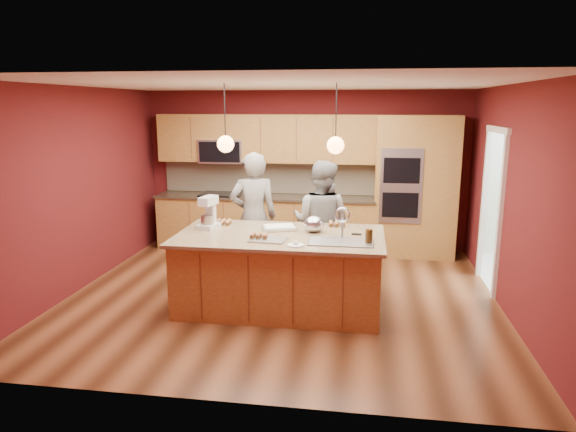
% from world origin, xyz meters
% --- Properties ---
extents(floor, '(5.50, 5.50, 0.00)m').
position_xyz_m(floor, '(0.00, 0.00, 0.00)').
color(floor, '#402110').
rests_on(floor, ground).
extents(ceiling, '(5.50, 5.50, 0.00)m').
position_xyz_m(ceiling, '(0.00, 0.00, 2.70)').
color(ceiling, white).
rests_on(ceiling, ground).
extents(wall_back, '(5.50, 0.00, 5.50)m').
position_xyz_m(wall_back, '(0.00, 2.50, 1.35)').
color(wall_back, '#551316').
rests_on(wall_back, ground).
extents(wall_front, '(5.50, 0.00, 5.50)m').
position_xyz_m(wall_front, '(0.00, -2.50, 1.35)').
color(wall_front, '#551316').
rests_on(wall_front, ground).
extents(wall_left, '(0.00, 5.00, 5.00)m').
position_xyz_m(wall_left, '(-2.75, 0.00, 1.35)').
color(wall_left, '#551316').
rests_on(wall_left, ground).
extents(wall_right, '(0.00, 5.00, 5.00)m').
position_xyz_m(wall_right, '(2.75, 0.00, 1.35)').
color(wall_right, '#551316').
rests_on(wall_right, ground).
extents(cabinet_run, '(3.74, 0.64, 2.30)m').
position_xyz_m(cabinet_run, '(-0.68, 2.25, 0.98)').
color(cabinet_run, '#915B21').
rests_on(cabinet_run, floor).
extents(oven_column, '(1.30, 0.62, 2.30)m').
position_xyz_m(oven_column, '(1.85, 2.19, 1.15)').
color(oven_column, '#915B21').
rests_on(oven_column, floor).
extents(doorway_trim, '(0.08, 1.11, 2.20)m').
position_xyz_m(doorway_trim, '(2.73, 0.80, 1.05)').
color(doorway_trim, white).
rests_on(doorway_trim, wall_right).
extents(pendant_left, '(0.20, 0.20, 0.80)m').
position_xyz_m(pendant_left, '(-0.61, -0.34, 2.00)').
color(pendant_left, black).
rests_on(pendant_left, ceiling).
extents(pendant_right, '(0.20, 0.20, 0.80)m').
position_xyz_m(pendant_right, '(0.69, -0.34, 2.00)').
color(pendant_right, black).
rests_on(pendant_right, ceiling).
extents(island, '(2.50, 1.40, 1.30)m').
position_xyz_m(island, '(0.05, -0.34, 0.47)').
color(island, '#915B21').
rests_on(island, floor).
extents(person_left, '(0.77, 0.62, 1.82)m').
position_xyz_m(person_left, '(-0.50, 0.61, 0.91)').
color(person_left, black).
rests_on(person_left, floor).
extents(person_right, '(0.99, 0.87, 1.72)m').
position_xyz_m(person_right, '(0.45, 0.61, 0.86)').
color(person_right, slate).
rests_on(person_right, floor).
extents(stand_mixer, '(0.27, 0.34, 0.41)m').
position_xyz_m(stand_mixer, '(-0.91, -0.17, 1.10)').
color(stand_mixer, silver).
rests_on(stand_mixer, island).
extents(sheet_cake, '(0.51, 0.44, 0.05)m').
position_xyz_m(sheet_cake, '(-0.02, -0.09, 0.94)').
color(sheet_cake, silver).
rests_on(sheet_cake, island).
extents(cooling_rack, '(0.44, 0.34, 0.02)m').
position_xyz_m(cooling_rack, '(-0.06, -0.64, 0.93)').
color(cooling_rack, '#AEB1B5').
rests_on(cooling_rack, island).
extents(mixing_bowl, '(0.25, 0.25, 0.21)m').
position_xyz_m(mixing_bowl, '(0.43, -0.16, 1.02)').
color(mixing_bowl, '#B9BBC1').
rests_on(mixing_bowl, island).
extents(plate, '(0.18, 0.18, 0.01)m').
position_xyz_m(plate, '(0.29, -0.83, 0.93)').
color(plate, silver).
rests_on(plate, island).
extents(tumbler, '(0.08, 0.08, 0.16)m').
position_xyz_m(tumbler, '(1.10, -0.59, 1.00)').
color(tumbler, '#36220C').
rests_on(tumbler, island).
extents(phone, '(0.12, 0.07, 0.01)m').
position_xyz_m(phone, '(0.95, -0.21, 0.93)').
color(phone, black).
rests_on(phone, island).
extents(cupcakes_left, '(0.27, 0.21, 0.06)m').
position_xyz_m(cupcakes_left, '(-0.82, 0.07, 0.95)').
color(cupcakes_left, '#B27448').
rests_on(cupcakes_left, island).
extents(cupcakes_rack, '(0.21, 0.14, 0.06)m').
position_xyz_m(cupcakes_rack, '(-0.17, -0.63, 0.97)').
color(cupcakes_rack, '#B27448').
rests_on(cupcakes_rack, island).
extents(cupcakes_right, '(0.23, 0.15, 0.07)m').
position_xyz_m(cupcakes_right, '(0.69, 0.18, 0.95)').
color(cupcakes_right, '#B27448').
rests_on(cupcakes_right, island).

